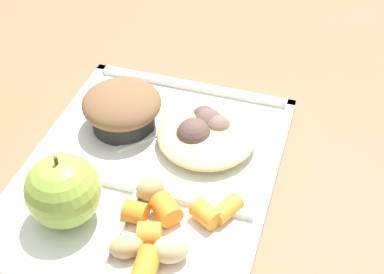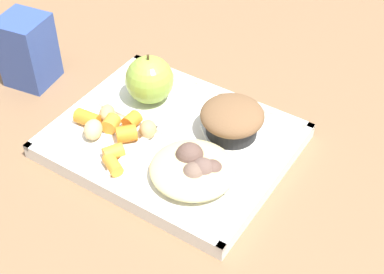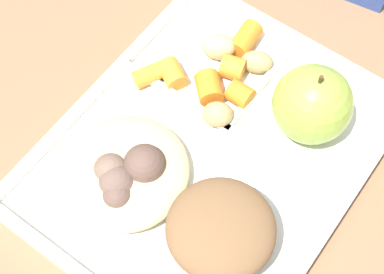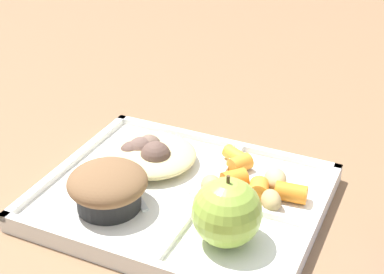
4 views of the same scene
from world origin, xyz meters
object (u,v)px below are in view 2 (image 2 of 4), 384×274
Objects in this scene: green_apple at (149,80)px; bran_muffin at (232,119)px; lunch_tray at (172,142)px; plastic_fork at (221,168)px; milk_carton at (28,50)px.

green_apple reaches higher than bran_muffin.
plastic_fork is (0.09, -0.01, 0.01)m from lunch_tray.
lunch_tray is 2.83× the size of milk_carton.
milk_carton is at bearing 176.82° from plastic_fork.
green_apple is 0.89× the size of bran_muffin.
bran_muffin is at bearing 0.00° from green_apple.
lunch_tray is 0.29m from milk_carton.
bran_muffin is at bearing -0.95° from milk_carton.
green_apple is 0.71× the size of milk_carton.
bran_muffin is (0.07, 0.06, 0.03)m from lunch_tray.
milk_carton is (-0.35, -0.05, 0.02)m from bran_muffin.
bran_muffin reaches higher than lunch_tray.
milk_carton is (-0.20, -0.05, 0.01)m from green_apple.
plastic_fork is at bearing -22.34° from green_apple.
green_apple is at bearing 180.00° from bran_muffin.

